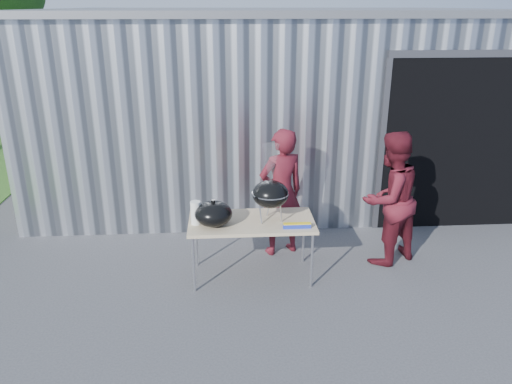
{
  "coord_description": "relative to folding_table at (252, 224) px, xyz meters",
  "views": [
    {
      "loc": [
        -0.2,
        -5.07,
        3.17
      ],
      "look_at": [
        0.18,
        0.54,
        1.05
      ],
      "focal_mm": 35.0,
      "sensor_mm": 36.0,
      "label": 1
    }
  ],
  "objects": [
    {
      "name": "ground",
      "position": [
        -0.12,
        -0.38,
        -0.71
      ],
      "size": [
        80.0,
        80.0,
        0.0
      ],
      "primitive_type": "plane",
      "color": "#3F3F42"
    },
    {
      "name": "building",
      "position": [
        0.8,
        4.21,
        0.83
      ],
      "size": [
        8.2,
        6.2,
        3.1
      ],
      "color": "silver",
      "rests_on": "ground"
    },
    {
      "name": "folding_table",
      "position": [
        0.0,
        0.0,
        0.0
      ],
      "size": [
        1.5,
        0.75,
        0.75
      ],
      "color": "tan",
      "rests_on": "ground"
    },
    {
      "name": "kettle_grill",
      "position": [
        0.22,
        -0.01,
        0.46
      ],
      "size": [
        0.44,
        0.44,
        0.94
      ],
      "color": "black",
      "rests_on": "folding_table"
    },
    {
      "name": "grill_lid",
      "position": [
        -0.45,
        -0.1,
        0.18
      ],
      "size": [
        0.44,
        0.44,
        0.32
      ],
      "color": "black",
      "rests_on": "folding_table"
    },
    {
      "name": "paper_towels",
      "position": [
        -0.66,
        -0.05,
        0.18
      ],
      "size": [
        0.12,
        0.12,
        0.28
      ],
      "primitive_type": "cylinder",
      "color": "white",
      "rests_on": "folding_table"
    },
    {
      "name": "white_tub",
      "position": [
        -0.55,
        0.17,
        0.09
      ],
      "size": [
        0.2,
        0.15,
        0.1
      ],
      "primitive_type": "cube",
      "color": "white",
      "rests_on": "folding_table"
    },
    {
      "name": "foil_box",
      "position": [
        0.51,
        -0.25,
        0.07
      ],
      "size": [
        0.32,
        0.05,
        0.06
      ],
      "color": "#1B30B3",
      "rests_on": "folding_table"
    },
    {
      "name": "person_cook",
      "position": [
        0.43,
        0.63,
        0.15
      ],
      "size": [
        0.73,
        0.61,
        1.72
      ],
      "primitive_type": "imported",
      "rotation": [
        0.0,
        0.0,
        3.5
      ],
      "color": "#55141E",
      "rests_on": "ground"
    },
    {
      "name": "person_bystander",
      "position": [
        1.77,
        0.3,
        0.16
      ],
      "size": [
        1.06,
        0.98,
        1.74
      ],
      "primitive_type": "imported",
      "rotation": [
        0.0,
        0.0,
        3.64
      ],
      "color": "#55141E",
      "rests_on": "ground"
    }
  ]
}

